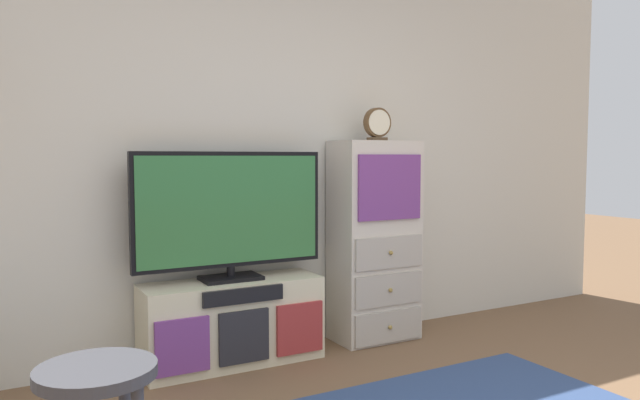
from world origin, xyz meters
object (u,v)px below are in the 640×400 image
at_px(media_console, 233,322).
at_px(desk_clock, 377,124).
at_px(television, 230,212).
at_px(side_cabinet, 375,241).

relative_size(media_console, desk_clock, 4.88).
height_order(television, side_cabinet, side_cabinet).
bearing_deg(side_cabinet, desk_clock, -74.79).
bearing_deg(side_cabinet, television, 179.25).
bearing_deg(desk_clock, television, 178.44).
xyz_separation_m(media_console, television, (-0.00, 0.02, 0.67)).
distance_m(media_console, side_cabinet, 1.13).
xyz_separation_m(television, desk_clock, (1.05, -0.03, 0.56)).
relative_size(media_console, side_cabinet, 0.80).
distance_m(side_cabinet, desk_clock, 0.80).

